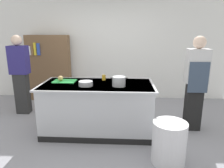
{
  "coord_description": "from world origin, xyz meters",
  "views": [
    {
      "loc": [
        0.46,
        -3.46,
        1.8
      ],
      "look_at": [
        0.25,
        0.2,
        0.85
      ],
      "focal_mm": 32.98,
      "sensor_mm": 36.0,
      "label": 1
    }
  ],
  "objects_px": {
    "juice_cup": "(104,78)",
    "stock_pot": "(119,81)",
    "onion": "(61,78)",
    "person_guest": "(20,73)",
    "mixing_bowl": "(86,84)",
    "person_chef": "(196,82)",
    "trash_bin": "(169,143)",
    "bookshelf": "(49,68)"
  },
  "relations": [
    {
      "from": "juice_cup",
      "to": "stock_pot",
      "type": "bearing_deg",
      "value": -54.88
    },
    {
      "from": "onion",
      "to": "person_guest",
      "type": "height_order",
      "value": "person_guest"
    },
    {
      "from": "mixing_bowl",
      "to": "person_chef",
      "type": "xyz_separation_m",
      "value": [
        1.92,
        0.33,
        -0.03
      ]
    },
    {
      "from": "trash_bin",
      "to": "person_chef",
      "type": "relative_size",
      "value": 0.35
    },
    {
      "from": "stock_pot",
      "to": "person_guest",
      "type": "relative_size",
      "value": 0.17
    },
    {
      "from": "trash_bin",
      "to": "person_guest",
      "type": "xyz_separation_m",
      "value": [
        -2.88,
        1.66,
        0.61
      ]
    },
    {
      "from": "mixing_bowl",
      "to": "trash_bin",
      "type": "xyz_separation_m",
      "value": [
        1.27,
        -0.73,
        -0.64
      ]
    },
    {
      "from": "trash_bin",
      "to": "person_chef",
      "type": "distance_m",
      "value": 1.39
    },
    {
      "from": "juice_cup",
      "to": "bookshelf",
      "type": "bearing_deg",
      "value": 136.63
    },
    {
      "from": "trash_bin",
      "to": "mixing_bowl",
      "type": "bearing_deg",
      "value": 150.1
    },
    {
      "from": "onion",
      "to": "bookshelf",
      "type": "xyz_separation_m",
      "value": [
        -0.83,
        1.7,
        -0.12
      ]
    },
    {
      "from": "juice_cup",
      "to": "bookshelf",
      "type": "relative_size",
      "value": 0.06
    },
    {
      "from": "person_chef",
      "to": "onion",
      "type": "bearing_deg",
      "value": 91.71
    },
    {
      "from": "person_guest",
      "to": "bookshelf",
      "type": "xyz_separation_m",
      "value": [
        0.27,
        1.01,
        -0.06
      ]
    },
    {
      "from": "stock_pot",
      "to": "mixing_bowl",
      "type": "distance_m",
      "value": 0.56
    },
    {
      "from": "onion",
      "to": "stock_pot",
      "type": "relative_size",
      "value": 0.33
    },
    {
      "from": "bookshelf",
      "to": "juice_cup",
      "type": "bearing_deg",
      "value": -43.37
    },
    {
      "from": "person_guest",
      "to": "bookshelf",
      "type": "bearing_deg",
      "value": 145.93
    },
    {
      "from": "mixing_bowl",
      "to": "trash_bin",
      "type": "height_order",
      "value": "mixing_bowl"
    },
    {
      "from": "bookshelf",
      "to": "person_chef",
      "type": "bearing_deg",
      "value": -26.31
    },
    {
      "from": "onion",
      "to": "trash_bin",
      "type": "distance_m",
      "value": 2.13
    },
    {
      "from": "person_chef",
      "to": "person_guest",
      "type": "xyz_separation_m",
      "value": [
        -3.53,
        0.6,
        -0.0
      ]
    },
    {
      "from": "trash_bin",
      "to": "bookshelf",
      "type": "bearing_deg",
      "value": 134.26
    },
    {
      "from": "onion",
      "to": "stock_pot",
      "type": "distance_m",
      "value": 1.08
    },
    {
      "from": "stock_pot",
      "to": "person_guest",
      "type": "xyz_separation_m",
      "value": [
        -2.16,
        0.91,
        -0.07
      ]
    },
    {
      "from": "onion",
      "to": "bookshelf",
      "type": "relative_size",
      "value": 0.06
    },
    {
      "from": "juice_cup",
      "to": "mixing_bowl",
      "type": "bearing_deg",
      "value": -121.27
    },
    {
      "from": "juice_cup",
      "to": "person_chef",
      "type": "xyz_separation_m",
      "value": [
        1.66,
        -0.1,
        -0.04
      ]
    },
    {
      "from": "mixing_bowl",
      "to": "person_guest",
      "type": "distance_m",
      "value": 1.85
    },
    {
      "from": "stock_pot",
      "to": "mixing_bowl",
      "type": "height_order",
      "value": "stock_pot"
    },
    {
      "from": "onion",
      "to": "person_guest",
      "type": "relative_size",
      "value": 0.06
    },
    {
      "from": "juice_cup",
      "to": "trash_bin",
      "type": "relative_size",
      "value": 0.17
    },
    {
      "from": "stock_pot",
      "to": "person_guest",
      "type": "bearing_deg",
      "value": 157.12
    },
    {
      "from": "mixing_bowl",
      "to": "juice_cup",
      "type": "relative_size",
      "value": 2.38
    },
    {
      "from": "juice_cup",
      "to": "person_chef",
      "type": "distance_m",
      "value": 1.66
    },
    {
      "from": "person_chef",
      "to": "stock_pot",
      "type": "bearing_deg",
      "value": 102.54
    },
    {
      "from": "stock_pot",
      "to": "bookshelf",
      "type": "height_order",
      "value": "bookshelf"
    },
    {
      "from": "trash_bin",
      "to": "bookshelf",
      "type": "xyz_separation_m",
      "value": [
        -2.61,
        2.67,
        0.55
      ]
    },
    {
      "from": "stock_pot",
      "to": "onion",
      "type": "bearing_deg",
      "value": 168.05
    },
    {
      "from": "trash_bin",
      "to": "person_chef",
      "type": "height_order",
      "value": "person_chef"
    },
    {
      "from": "juice_cup",
      "to": "person_guest",
      "type": "height_order",
      "value": "person_guest"
    },
    {
      "from": "stock_pot",
      "to": "mixing_bowl",
      "type": "xyz_separation_m",
      "value": [
        -0.56,
        -0.02,
        -0.04
      ]
    }
  ]
}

